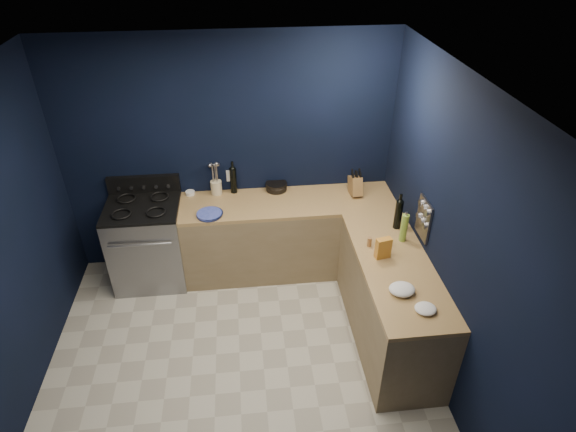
{
  "coord_description": "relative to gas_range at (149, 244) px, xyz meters",
  "views": [
    {
      "loc": [
        0.13,
        -2.82,
        3.55
      ],
      "look_at": [
        0.55,
        1.0,
        1.0
      ],
      "focal_mm": 29.42,
      "sensor_mm": 36.0,
      "label": 1
    }
  ],
  "objects": [
    {
      "name": "wall_right",
      "position": [
        2.69,
        -1.42,
        0.84
      ],
      "size": [
        0.02,
        3.5,
        2.6
      ],
      "primitive_type": "cube",
      "color": "black",
      "rests_on": "ground"
    },
    {
      "name": "knife_block",
      "position": [
        2.27,
        0.09,
        0.54
      ],
      "size": [
        0.13,
        0.25,
        0.25
      ],
      "primitive_type": "cube",
      "rotation": [
        -0.31,
        0.0,
        0.08
      ],
      "color": "brown",
      "rests_on": "top_back"
    },
    {
      "name": "towel_front",
      "position": [
        2.3,
        -1.5,
        0.48
      ],
      "size": [
        0.27,
        0.25,
        0.08
      ],
      "primitive_type": "ellipsoid",
      "rotation": [
        0.0,
        0.0,
        0.39
      ],
      "color": "white",
      "rests_on": "top_right"
    },
    {
      "name": "cab_right",
      "position": [
        2.37,
        -1.13,
        -0.03
      ],
      "size": [
        0.63,
        1.67,
        0.86
      ],
      "primitive_type": "cube",
      "color": "#867252",
      "rests_on": "floor"
    },
    {
      "name": "oil_bottle",
      "position": [
        2.52,
        -0.8,
        0.58
      ],
      "size": [
        0.07,
        0.07,
        0.28
      ],
      "primitive_type": "cylinder",
      "rotation": [
        0.0,
        0.0,
        0.08
      ],
      "color": "#82AC39",
      "rests_on": "top_right"
    },
    {
      "name": "spice_jar_far",
      "position": [
        2.34,
        -0.88,
        0.49
      ],
      "size": [
        0.06,
        0.06,
        0.09
      ],
      "primitive_type": "cylinder",
      "rotation": [
        0.0,
        0.0,
        0.2
      ],
      "color": "olive",
      "rests_on": "top_right"
    },
    {
      "name": "plate_stack",
      "position": [
        0.7,
        -0.18,
        0.46
      ],
      "size": [
        0.29,
        0.29,
        0.03
      ],
      "primitive_type": "cylinder",
      "rotation": [
        0.0,
        0.0,
        0.13
      ],
      "color": "#2F3CA1",
      "rests_on": "top_back"
    },
    {
      "name": "wine_bottle_right",
      "position": [
        2.53,
        -0.59,
        0.59
      ],
      "size": [
        0.08,
        0.08,
        0.3
      ],
      "primitive_type": "cylinder",
      "rotation": [
        0.0,
        0.0,
        -0.12
      ],
      "color": "black",
      "rests_on": "top_right"
    },
    {
      "name": "top_right",
      "position": [
        2.37,
        -1.13,
        0.42
      ],
      "size": [
        0.63,
        1.67,
        0.04
      ],
      "primitive_type": "cube",
      "color": "brown",
      "rests_on": "cab_right"
    },
    {
      "name": "lemon_basket",
      "position": [
        1.43,
        0.27,
        0.48
      ],
      "size": [
        0.3,
        0.3,
        0.09
      ],
      "primitive_type": "cylinder",
      "rotation": [
        0.0,
        0.0,
        -0.37
      ],
      "color": "black",
      "rests_on": "top_back"
    },
    {
      "name": "wall_outlet",
      "position": [
        0.93,
        0.32,
        0.62
      ],
      "size": [
        0.09,
        0.02,
        0.13
      ],
      "primitive_type": "cube",
      "color": "white",
      "rests_on": "wall_back"
    },
    {
      "name": "ceiling",
      "position": [
        0.93,
        -1.42,
        2.15
      ],
      "size": [
        3.5,
        3.5,
        0.02
      ],
      "primitive_type": "cube",
      "color": "silver",
      "rests_on": "ground"
    },
    {
      "name": "towel_end",
      "position": [
        2.42,
        -1.72,
        0.47
      ],
      "size": [
        0.22,
        0.21,
        0.05
      ],
      "primitive_type": "ellipsoid",
      "rotation": [
        0.0,
        0.0,
        -0.39
      ],
      "color": "white",
      "rests_on": "top_right"
    },
    {
      "name": "utensil_crock",
      "position": [
        0.77,
        0.26,
        0.52
      ],
      "size": [
        0.13,
        0.13,
        0.15
      ],
      "primitive_type": "cylinder",
      "rotation": [
        0.0,
        0.0,
        -0.1
      ],
      "color": "beige",
      "rests_on": "top_back"
    },
    {
      "name": "floor",
      "position": [
        0.93,
        -1.42,
        -0.47
      ],
      "size": [
        3.5,
        3.5,
        0.02
      ],
      "primitive_type": "cube",
      "color": "#B9B4A2",
      "rests_on": "ground"
    },
    {
      "name": "ramekin",
      "position": [
        0.48,
        0.27,
        0.46
      ],
      "size": [
        0.12,
        0.12,
        0.04
      ],
      "primitive_type": "cylinder",
      "rotation": [
        0.0,
        0.0,
        -0.17
      ],
      "color": "white",
      "rests_on": "top_back"
    },
    {
      "name": "crouton_bag",
      "position": [
        2.27,
        -1.03,
        0.54
      ],
      "size": [
        0.15,
        0.09,
        0.2
      ],
      "primitive_type": "cube",
      "rotation": [
        0.0,
        0.0,
        0.21
      ],
      "color": "#AC2840",
      "rests_on": "top_right"
    },
    {
      "name": "cab_back",
      "position": [
        1.53,
        0.02,
        -0.03
      ],
      "size": [
        2.3,
        0.63,
        0.86
      ],
      "primitive_type": "cube",
      "color": "#867252",
      "rests_on": "floor"
    },
    {
      "name": "gas_range",
      "position": [
        0.0,
        0.0,
        0.0
      ],
      "size": [
        0.76,
        0.66,
        0.92
      ],
      "primitive_type": "cube",
      "color": "gray",
      "rests_on": "floor"
    },
    {
      "name": "wall_back",
      "position": [
        0.93,
        0.34,
        0.84
      ],
      "size": [
        3.5,
        0.02,
        2.6
      ],
      "primitive_type": "cube",
      "color": "black",
      "rests_on": "ground"
    },
    {
      "name": "wine_bottle_back",
      "position": [
        0.96,
        0.27,
        0.59
      ],
      "size": [
        0.09,
        0.09,
        0.29
      ],
      "primitive_type": "cylinder",
      "rotation": [
        0.0,
        0.0,
        -0.34
      ],
      "color": "black",
      "rests_on": "top_back"
    },
    {
      "name": "cooktop",
      "position": [
        0.0,
        0.0,
        0.48
      ],
      "size": [
        0.76,
        0.66,
        0.03
      ],
      "primitive_type": "cube",
      "color": "black",
      "rests_on": "gas_range"
    },
    {
      "name": "top_back",
      "position": [
        1.53,
        0.02,
        0.42
      ],
      "size": [
        2.3,
        0.63,
        0.04
      ],
      "primitive_type": "cube",
      "color": "brown",
      "rests_on": "cab_back"
    },
    {
      "name": "backguard",
      "position": [
        0.0,
        0.3,
        0.58
      ],
      "size": [
        0.76,
        0.06,
        0.2
      ],
      "primitive_type": "cube",
      "color": "black",
      "rests_on": "gas_range"
    },
    {
      "name": "oven_door",
      "position": [
        0.0,
        -0.32,
        -0.01
      ],
      "size": [
        0.59,
        0.02,
        0.42
      ],
      "primitive_type": "cube",
      "color": "black",
      "rests_on": "gas_range"
    },
    {
      "name": "spice_jar_near",
      "position": [
        2.19,
        -0.85,
        0.49
      ],
      "size": [
        0.05,
        0.05,
        0.09
      ],
      "primitive_type": "cylinder",
      "rotation": [
        0.0,
        0.0,
        0.39
      ],
      "color": "olive",
      "rests_on": "top_right"
    },
    {
      "name": "spice_panel",
      "position": [
        2.67,
        -0.87,
        0.72
      ],
      "size": [
        0.02,
        0.28,
        0.38
      ],
      "primitive_type": "cube",
      "color": "gray",
      "rests_on": "wall_right"
    }
  ]
}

